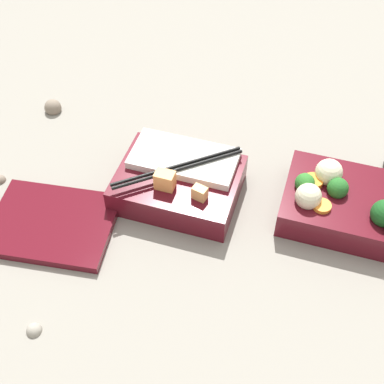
% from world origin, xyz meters
% --- Properties ---
extents(ground_plane, '(3.00, 3.00, 0.00)m').
position_xyz_m(ground_plane, '(0.00, 0.00, 0.00)').
color(ground_plane, gray).
extents(bento_tray_vegetable, '(0.18, 0.14, 0.07)m').
position_xyz_m(bento_tray_vegetable, '(-0.13, -0.01, 0.03)').
color(bento_tray_vegetable, '#510F19').
rests_on(bento_tray_vegetable, ground_plane).
extents(bento_tray_rice, '(0.18, 0.14, 0.07)m').
position_xyz_m(bento_tray_rice, '(0.11, 0.02, 0.03)').
color(bento_tray_rice, '#510F19').
rests_on(bento_tray_rice, ground_plane).
extents(bento_lid, '(0.19, 0.15, 0.01)m').
position_xyz_m(bento_lid, '(0.27, 0.14, 0.01)').
color(bento_lid, '#510F19').
rests_on(bento_lid, ground_plane).
extents(pebble_1, '(0.02, 0.02, 0.02)m').
position_xyz_m(pebble_1, '(0.21, 0.29, 0.00)').
color(pebble_1, gray).
rests_on(pebble_1, ground_plane).
extents(pebble_3, '(0.03, 0.03, 0.03)m').
position_xyz_m(pebble_3, '(0.38, -0.10, 0.01)').
color(pebble_3, '#7A6B5B').
rests_on(pebble_3, ground_plane).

